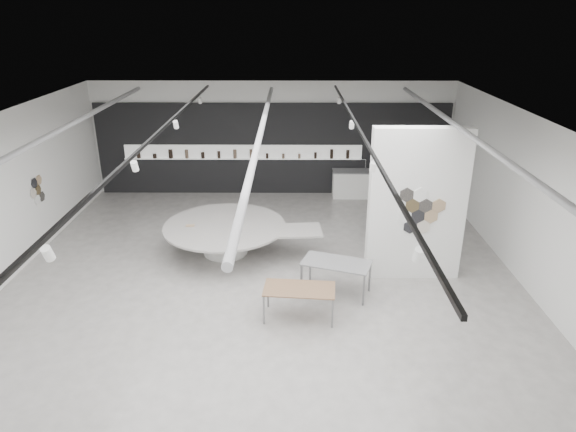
{
  "coord_description": "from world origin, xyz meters",
  "views": [
    {
      "loc": [
        0.63,
        -9.96,
        5.98
      ],
      "look_at": [
        0.55,
        1.2,
        1.44
      ],
      "focal_mm": 32.0,
      "sensor_mm": 36.0,
      "label": 1
    }
  ],
  "objects_px": {
    "sample_table_stone": "(336,265)",
    "kitchen_counter": "(356,184)",
    "sample_table_wood": "(299,290)",
    "partition_column": "(417,205)",
    "display_island": "(228,235)"
  },
  "relations": [
    {
      "from": "sample_table_stone",
      "to": "kitchen_counter",
      "type": "bearing_deg",
      "value": 79.36
    },
    {
      "from": "kitchen_counter",
      "to": "sample_table_wood",
      "type": "bearing_deg",
      "value": -104.78
    },
    {
      "from": "partition_column",
      "to": "kitchen_counter",
      "type": "distance_m",
      "value": 5.73
    },
    {
      "from": "sample_table_wood",
      "to": "sample_table_stone",
      "type": "bearing_deg",
      "value": 50.13
    },
    {
      "from": "partition_column",
      "to": "display_island",
      "type": "xyz_separation_m",
      "value": [
        -4.52,
        1.16,
        -1.28
      ]
    },
    {
      "from": "display_island",
      "to": "sample_table_stone",
      "type": "relative_size",
      "value": 2.55
    },
    {
      "from": "display_island",
      "to": "kitchen_counter",
      "type": "bearing_deg",
      "value": 44.11
    },
    {
      "from": "sample_table_wood",
      "to": "kitchen_counter",
      "type": "height_order",
      "value": "kitchen_counter"
    },
    {
      "from": "display_island",
      "to": "partition_column",
      "type": "bearing_deg",
      "value": -18.92
    },
    {
      "from": "display_island",
      "to": "kitchen_counter",
      "type": "xyz_separation_m",
      "value": [
        3.85,
        4.37,
        -0.06
      ]
    },
    {
      "from": "partition_column",
      "to": "display_island",
      "type": "distance_m",
      "value": 4.84
    },
    {
      "from": "sample_table_wood",
      "to": "display_island",
      "type": "bearing_deg",
      "value": 121.24
    },
    {
      "from": "partition_column",
      "to": "sample_table_wood",
      "type": "distance_m",
      "value": 3.47
    },
    {
      "from": "display_island",
      "to": "sample_table_stone",
      "type": "height_order",
      "value": "display_island"
    },
    {
      "from": "display_island",
      "to": "kitchen_counter",
      "type": "distance_m",
      "value": 5.82
    }
  ]
}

